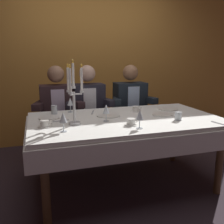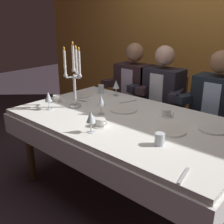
{
  "view_description": "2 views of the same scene",
  "coord_description": "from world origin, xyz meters",
  "px_view_note": "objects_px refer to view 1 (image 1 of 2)",
  "views": [
    {
      "loc": [
        -0.86,
        -2.31,
        1.35
      ],
      "look_at": [
        -0.14,
        0.03,
        0.8
      ],
      "focal_mm": 40.15,
      "sensor_mm": 36.0,
      "label": 1
    },
    {
      "loc": [
        1.29,
        -1.63,
        1.54
      ],
      "look_at": [
        -0.18,
        0.02,
        0.75
      ],
      "focal_mm": 43.44,
      "sensor_mm": 36.0,
      "label": 2
    }
  ],
  "objects_px": {
    "water_tumbler_0": "(54,110)",
    "seated_diner_0": "(57,106)",
    "wine_glass_2": "(106,109)",
    "coffee_cup_0": "(45,124)",
    "dinner_plate_1": "(49,118)",
    "wine_glass_3": "(70,102)",
    "coffee_cup_2": "(136,109)",
    "wine_glass_0": "(140,115)",
    "dinner_plate_2": "(108,115)",
    "dining_table": "(125,129)",
    "water_tumbler_1": "(178,116)",
    "seated_diner_1": "(88,104)",
    "wine_glass_1": "(63,118)",
    "coffee_cup_1": "(131,122)",
    "seated_diner_2": "(130,102)",
    "dinner_plate_3": "(162,115)",
    "candelabra": "(74,96)",
    "dinner_plate_0": "(168,109)"
  },
  "relations": [
    {
      "from": "dining_table",
      "to": "water_tumbler_1",
      "type": "distance_m",
      "value": 0.54
    },
    {
      "from": "dinner_plate_2",
      "to": "seated_diner_0",
      "type": "xyz_separation_m",
      "value": [
        -0.46,
        0.75,
        -0.01
      ]
    },
    {
      "from": "dinner_plate_0",
      "to": "dinner_plate_3",
      "type": "height_order",
      "value": "same"
    },
    {
      "from": "water_tumbler_0",
      "to": "wine_glass_2",
      "type": "bearing_deg",
      "value": -45.99
    },
    {
      "from": "dinner_plate_0",
      "to": "water_tumbler_1",
      "type": "relative_size",
      "value": 2.91
    },
    {
      "from": "dinner_plate_1",
      "to": "wine_glass_0",
      "type": "height_order",
      "value": "wine_glass_0"
    },
    {
      "from": "wine_glass_3",
      "to": "seated_diner_0",
      "type": "distance_m",
      "value": 0.48
    },
    {
      "from": "dinner_plate_1",
      "to": "wine_glass_3",
      "type": "relative_size",
      "value": 1.27
    },
    {
      "from": "dinner_plate_3",
      "to": "wine_glass_0",
      "type": "distance_m",
      "value": 0.59
    },
    {
      "from": "dinner_plate_3",
      "to": "water_tumbler_0",
      "type": "relative_size",
      "value": 2.3
    },
    {
      "from": "wine_glass_2",
      "to": "coffee_cup_0",
      "type": "relative_size",
      "value": 1.24
    },
    {
      "from": "dinner_plate_1",
      "to": "coffee_cup_2",
      "type": "bearing_deg",
      "value": 3.56
    },
    {
      "from": "dining_table",
      "to": "wine_glass_3",
      "type": "height_order",
      "value": "wine_glass_3"
    },
    {
      "from": "water_tumbler_0",
      "to": "wine_glass_3",
      "type": "bearing_deg",
      "value": 12.14
    },
    {
      "from": "dinner_plate_1",
      "to": "seated_diner_2",
      "type": "height_order",
      "value": "seated_diner_2"
    },
    {
      "from": "coffee_cup_2",
      "to": "seated_diner_1",
      "type": "relative_size",
      "value": 0.11
    },
    {
      "from": "dining_table",
      "to": "candelabra",
      "type": "relative_size",
      "value": 3.31
    },
    {
      "from": "water_tumbler_0",
      "to": "coffee_cup_0",
      "type": "xyz_separation_m",
      "value": [
        -0.12,
        -0.49,
        -0.02
      ]
    },
    {
      "from": "wine_glass_0",
      "to": "seated_diner_1",
      "type": "distance_m",
      "value": 1.3
    },
    {
      "from": "candelabra",
      "to": "water_tumbler_0",
      "type": "height_order",
      "value": "candelabra"
    },
    {
      "from": "water_tumbler_0",
      "to": "seated_diner_1",
      "type": "height_order",
      "value": "seated_diner_1"
    },
    {
      "from": "dinner_plate_2",
      "to": "wine_glass_3",
      "type": "height_order",
      "value": "wine_glass_3"
    },
    {
      "from": "dinner_plate_1",
      "to": "dinner_plate_3",
      "type": "xyz_separation_m",
      "value": [
        1.16,
        -0.2,
        0.0
      ]
    },
    {
      "from": "water_tumbler_0",
      "to": "coffee_cup_1",
      "type": "bearing_deg",
      "value": -46.32
    },
    {
      "from": "dinner_plate_2",
      "to": "dinner_plate_3",
      "type": "distance_m",
      "value": 0.57
    },
    {
      "from": "dinner_plate_3",
      "to": "water_tumbler_0",
      "type": "xyz_separation_m",
      "value": [
        -1.09,
        0.4,
        0.04
      ]
    },
    {
      "from": "dinner_plate_2",
      "to": "dinner_plate_1",
      "type": "bearing_deg",
      "value": 173.99
    },
    {
      "from": "dinner_plate_2",
      "to": "seated_diner_2",
      "type": "relative_size",
      "value": 0.2
    },
    {
      "from": "dinner_plate_2",
      "to": "coffee_cup_0",
      "type": "bearing_deg",
      "value": -160.56
    },
    {
      "from": "water_tumbler_0",
      "to": "coffee_cup_2",
      "type": "relative_size",
      "value": 0.7
    },
    {
      "from": "water_tumbler_1",
      "to": "wine_glass_3",
      "type": "bearing_deg",
      "value": 144.95
    },
    {
      "from": "wine_glass_1",
      "to": "coffee_cup_2",
      "type": "relative_size",
      "value": 1.24
    },
    {
      "from": "wine_glass_1",
      "to": "wine_glass_2",
      "type": "bearing_deg",
      "value": 27.28
    },
    {
      "from": "wine_glass_2",
      "to": "coffee_cup_2",
      "type": "relative_size",
      "value": 1.24
    },
    {
      "from": "seated_diner_0",
      "to": "dinner_plate_3",
      "type": "bearing_deg",
      "value": -41.23
    },
    {
      "from": "wine_glass_0",
      "to": "coffee_cup_2",
      "type": "height_order",
      "value": "wine_glass_0"
    },
    {
      "from": "coffee_cup_0",
      "to": "water_tumbler_0",
      "type": "bearing_deg",
      "value": 76.33
    },
    {
      "from": "coffee_cup_1",
      "to": "seated_diner_2",
      "type": "xyz_separation_m",
      "value": [
        0.43,
        1.15,
        -0.03
      ]
    },
    {
      "from": "wine_glass_3",
      "to": "water_tumbler_1",
      "type": "relative_size",
      "value": 2.01
    },
    {
      "from": "wine_glass_2",
      "to": "wine_glass_1",
      "type": "bearing_deg",
      "value": -152.72
    },
    {
      "from": "coffee_cup_0",
      "to": "dinner_plate_1",
      "type": "bearing_deg",
      "value": 79.92
    },
    {
      "from": "dinner_plate_3",
      "to": "seated_diner_2",
      "type": "bearing_deg",
      "value": 91.65
    },
    {
      "from": "dinner_plate_1",
      "to": "water_tumbler_1",
      "type": "height_order",
      "value": "water_tumbler_1"
    },
    {
      "from": "water_tumbler_0",
      "to": "seated_diner_0",
      "type": "height_order",
      "value": "seated_diner_0"
    },
    {
      "from": "dining_table",
      "to": "water_tumbler_1",
      "type": "relative_size",
      "value": 23.79
    },
    {
      "from": "dinner_plate_3",
      "to": "seated_diner_1",
      "type": "xyz_separation_m",
      "value": [
        -0.62,
        0.89,
        -0.01
      ]
    },
    {
      "from": "dinner_plate_3",
      "to": "wine_glass_3",
      "type": "relative_size",
      "value": 1.29
    },
    {
      "from": "seated_diner_0",
      "to": "wine_glass_0",
      "type": "bearing_deg",
      "value": -65.41
    },
    {
      "from": "wine_glass_0",
      "to": "water_tumbler_1",
      "type": "distance_m",
      "value": 0.51
    },
    {
      "from": "wine_glass_0",
      "to": "coffee_cup_0",
      "type": "distance_m",
      "value": 0.84
    }
  ]
}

